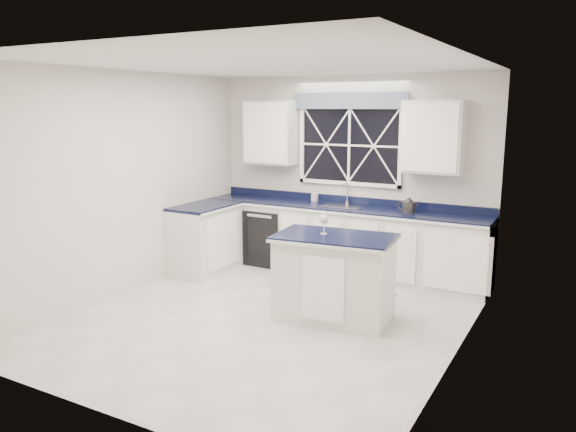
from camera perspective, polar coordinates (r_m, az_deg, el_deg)
The scene contains 13 objects.
ground at distance 6.23m, azimuth -2.09°, elevation -10.35°, with size 4.50×4.50×0.00m, color #ACACA7.
back_wall at distance 7.86m, azimuth 6.32°, elevation 4.26°, with size 4.00×0.10×2.70m, color silver.
base_cabinets at distance 7.74m, azimuth 2.58°, elevation -2.56°, with size 3.99×1.60×0.90m.
countertop at distance 7.65m, azimuth 5.38°, elevation 0.84°, with size 3.98×0.64×0.04m, color black.
dishwasher at distance 8.25m, azimuth -1.70°, elevation -1.99°, with size 0.60×0.58×0.82m, color black.
window at distance 7.78m, azimuth 6.26°, elevation 7.74°, with size 1.65×0.09×1.26m.
upper_cabinets at distance 7.66m, azimuth 5.91°, elevation 8.22°, with size 3.10×0.34×0.90m.
faucet at distance 7.80m, azimuth 5.98°, elevation 2.35°, with size 0.05×0.20×0.30m.
island at distance 6.09m, azimuth 4.73°, elevation -6.22°, with size 1.32×0.88×0.93m.
rug at distance 7.10m, azimuth 4.43°, elevation -7.54°, with size 1.55×1.13×0.02m.
kettle at distance 7.30m, azimuth 12.13°, elevation 1.04°, with size 0.29×0.20×0.20m.
wine_glass at distance 5.99m, azimuth 3.67°, elevation -0.37°, with size 0.10×0.10×0.23m.
soap_bottle at distance 8.04m, azimuth 2.73°, elevation 2.11°, with size 0.07×0.08×0.17m, color silver.
Camera 1 is at (2.99, -4.96, 2.27)m, focal length 35.00 mm.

